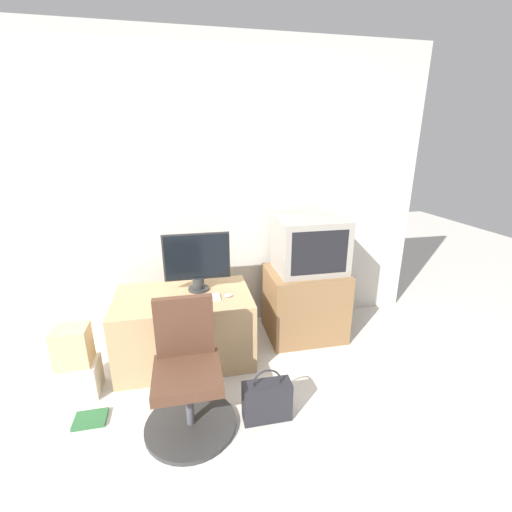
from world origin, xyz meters
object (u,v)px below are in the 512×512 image
keyboard (201,298)px  handbag (267,400)px  main_monitor (197,261)px  book (90,419)px  office_chair (188,381)px  cardboard_box_lower (79,378)px  mouse (228,295)px  crt_tv (310,245)px

keyboard → handbag: (0.37, -0.70, -0.44)m
main_monitor → book: bearing=-138.9°
main_monitor → office_chair: main_monitor is taller
office_chair → book: 0.73m
cardboard_box_lower → book: 0.35m
cardboard_box_lower → mouse: bearing=9.1°
main_monitor → handbag: size_ratio=1.41×
keyboard → office_chair: bearing=-101.7°
mouse → keyboard: bearing=177.9°
mouse → cardboard_box_lower: size_ratio=0.23×
keyboard → crt_tv: crt_tv is taller
main_monitor → office_chair: size_ratio=0.64×
office_chair → main_monitor: bearing=81.6°
keyboard → crt_tv: (0.99, 0.26, 0.30)m
main_monitor → crt_tv: (1.00, 0.08, 0.05)m
office_chair → crt_tv: bearing=38.5°
main_monitor → crt_tv: bearing=4.5°
book → keyboard: bearing=32.1°
main_monitor → office_chair: 0.96m
keyboard → mouse: size_ratio=4.47×
main_monitor → handbag: bearing=-67.0°
crt_tv → handbag: (-0.62, -0.97, -0.74)m
keyboard → handbag: 0.91m
crt_tv → office_chair: 1.53m
cardboard_box_lower → handbag: (1.28, -0.52, 0.02)m
book → crt_tv: bearing=23.0°
cardboard_box_lower → handbag: 1.38m
crt_tv → handbag: crt_tv is taller
office_chair → cardboard_box_lower: (-0.78, 0.44, -0.19)m
main_monitor → book: main_monitor is taller
mouse → office_chair: 0.76m
office_chair → handbag: size_ratio=2.20×
mouse → cardboard_box_lower: (-1.12, -0.18, -0.47)m
cardboard_box_lower → handbag: handbag is taller
keyboard → book: keyboard is taller
mouse → book: bearing=-154.2°
main_monitor → office_chair: (-0.12, -0.81, -0.51)m
handbag → book: (-1.14, 0.21, -0.13)m
office_chair → cardboard_box_lower: 0.92m
crt_tv → office_chair: bearing=-141.5°
keyboard → office_chair: size_ratio=0.36×
office_chair → handbag: 0.53m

